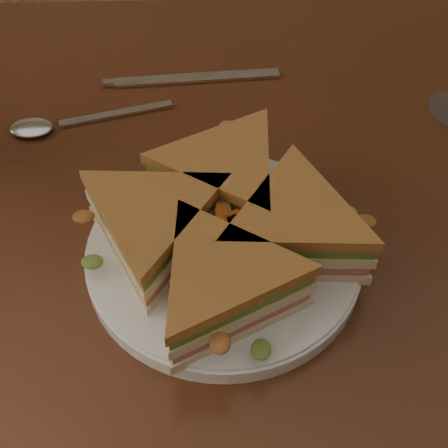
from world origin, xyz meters
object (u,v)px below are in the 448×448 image
object	(u,v)px
table	(180,267)
sandwich_wedges	(224,228)
knife	(186,79)
spoon	(53,125)
plate	(224,254)

from	to	relation	value
table	sandwich_wedges	bearing A→B (deg)	-54.40
table	knife	distance (m)	0.23
table	spoon	world-z (taller)	spoon
plate	sandwich_wedges	distance (m)	0.04
plate	knife	size ratio (longest dim) A/B	1.17
table	spoon	bearing A→B (deg)	137.69
plate	knife	distance (m)	0.28
plate	spoon	xyz separation A→B (m)	(-0.19, 0.19, -0.00)
table	plate	bearing A→B (deg)	-54.40
sandwich_wedges	plate	bearing A→B (deg)	180.00
table	plate	distance (m)	0.13
table	plate	xyz separation A→B (m)	(0.05, -0.07, 0.11)
plate	knife	world-z (taller)	plate
sandwich_wedges	spoon	distance (m)	0.27
table	sandwich_wedges	world-z (taller)	sandwich_wedges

